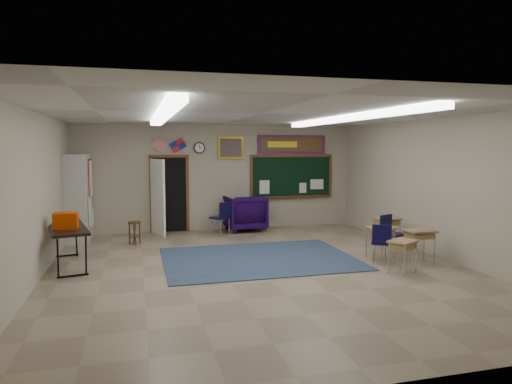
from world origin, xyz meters
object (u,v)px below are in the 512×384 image
object	(u,v)px
wingback_armchair	(245,213)
student_desk_front_left	(380,241)
folding_table	(68,244)
wooden_stool	(135,233)
student_desk_front_right	(387,231)

from	to	relation	value
wingback_armchair	student_desk_front_left	bearing A→B (deg)	113.70
folding_table	wooden_stool	size ratio (longest dim) A/B	3.68
folding_table	student_desk_front_left	bearing A→B (deg)	-21.19
wingback_armchair	student_desk_front_left	size ratio (longest dim) A/B	1.64
wingback_armchair	student_desk_front_left	xyz separation A→B (m)	(2.05, -3.94, -0.13)
student_desk_front_right	folding_table	distance (m)	7.05
wingback_armchair	wooden_stool	xyz separation A→B (m)	(-3.04, -1.15, -0.21)
wingback_armchair	folding_table	bearing A→B (deg)	30.51
student_desk_front_right	student_desk_front_left	bearing A→B (deg)	-132.72
student_desk_front_left	student_desk_front_right	xyz separation A→B (m)	(0.68, 0.90, 0.02)
student_desk_front_right	wingback_armchair	bearing A→B (deg)	126.37
student_desk_front_left	wingback_armchair	bearing A→B (deg)	117.21
folding_table	wooden_stool	bearing A→B (deg)	42.13
student_desk_front_left	student_desk_front_right	size ratio (longest dim) A/B	0.95
student_desk_front_right	wooden_stool	bearing A→B (deg)	156.33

